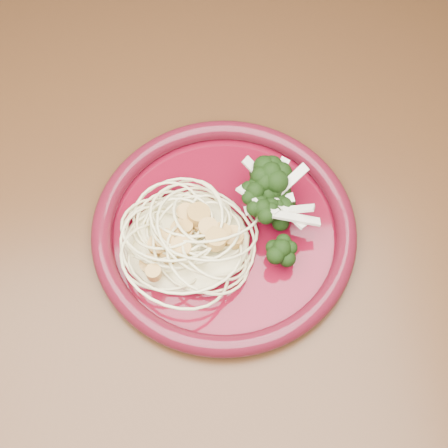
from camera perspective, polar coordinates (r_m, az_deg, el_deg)
The scene contains 6 objects.
dining_table at distance 0.72m, azimuth 0.53°, elevation -4.30°, with size 1.20×0.80×0.75m.
dinner_plate at distance 0.62m, azimuth 0.00°, elevation -0.46°, with size 0.33×0.33×0.02m.
spaghetti_pile at distance 0.60m, azimuth -3.48°, elevation -1.32°, with size 0.12×0.11×0.03m, color beige.
scallop_cluster at distance 0.58m, azimuth -3.65°, elevation 0.14°, with size 0.11×0.11×0.04m, color gold, non-canonical shape.
broccoli_pile at distance 0.62m, azimuth 4.17°, elevation 1.88°, with size 0.07×0.12×0.04m, color black.
onion_garnish at distance 0.59m, azimuth 4.34°, elevation 3.21°, with size 0.05×0.08×0.05m, color beige, non-canonical shape.
Camera 1 is at (-0.04, -0.30, 1.30)m, focal length 50.00 mm.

